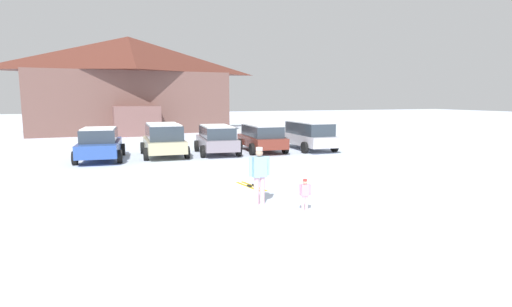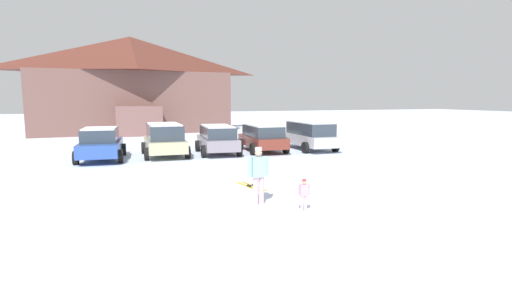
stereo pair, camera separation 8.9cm
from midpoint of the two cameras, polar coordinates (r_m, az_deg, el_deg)
ground at (r=9.94m, az=16.47°, el=-10.26°), size 160.00×160.00×0.00m
ski_lodge at (r=38.14m, az=-17.28°, el=9.46°), size 17.38×9.74×8.46m
parked_blue_hatchback at (r=21.12m, az=-21.17°, el=1.33°), size 2.45×4.44×1.61m
parked_beige_suv at (r=21.55m, az=-12.83°, el=2.08°), size 2.30×4.19×1.72m
parked_grey_wagon at (r=21.97m, az=-5.41°, el=2.15°), size 2.35×4.14×1.56m
parked_maroon_van at (r=22.82m, az=1.05°, el=2.39°), size 2.26×4.14×1.55m
parked_silver_wagon at (r=23.89m, az=7.76°, el=2.70°), size 2.13×4.59×1.67m
skier_adult_in_blue_parka at (r=11.39m, az=0.58°, el=-2.73°), size 0.62×0.25×1.67m
skier_child_in_pink_snowsuit at (r=10.87m, az=7.10°, el=-5.67°), size 0.32×0.18×0.89m
pair_of_skis at (r=13.86m, az=-0.53°, el=-4.69°), size 0.60×1.70×0.08m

